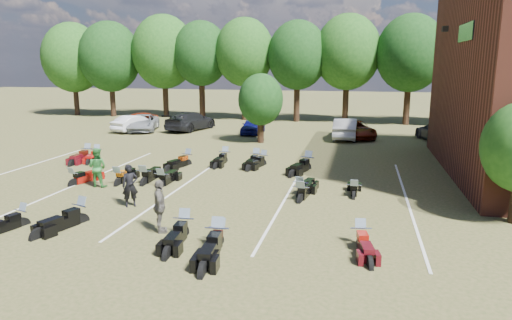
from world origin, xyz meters
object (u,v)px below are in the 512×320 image
(car_4, at_px, (253,126))
(person_green, at_px, (97,167))
(person_grey, at_px, (160,206))
(motorcycle_14, at_px, (88,159))
(person_black, at_px, (130,186))
(motorcycle_3, at_px, (184,237))
(car_0, at_px, (138,121))
(motorcycle_7, at_px, (74,185))

(car_4, height_order, person_green, person_green)
(person_grey, height_order, motorcycle_14, person_grey)
(person_black, relative_size, person_grey, 0.94)
(person_green, xyz_separation_m, motorcycle_3, (6.23, -5.00, -0.91))
(person_black, bearing_deg, motorcycle_3, -71.55)
(person_green, distance_m, person_grey, 7.15)
(car_0, xyz_separation_m, motorcycle_7, (5.83, -17.92, -0.74))
(car_4, bearing_deg, person_grey, -86.96)
(motorcycle_7, bearing_deg, person_black, 166.11)
(car_4, relative_size, motorcycle_14, 1.61)
(person_black, distance_m, motorcycle_3, 4.27)
(car_4, height_order, motorcycle_14, car_4)
(person_green, bearing_deg, car_4, -100.17)
(car_4, relative_size, person_black, 2.25)
(car_4, height_order, person_grey, person_grey)
(car_4, xyz_separation_m, person_grey, (2.05, -22.28, 0.25))
(car_4, distance_m, person_green, 17.78)
(person_black, height_order, person_grey, person_grey)
(person_green, height_order, person_grey, person_green)
(person_grey, relative_size, motorcycle_7, 0.83)
(person_black, bearing_deg, car_0, 82.96)
(person_black, relative_size, motorcycle_7, 0.78)
(car_4, height_order, motorcycle_7, car_4)
(motorcycle_14, bearing_deg, motorcycle_7, -66.83)
(motorcycle_7, relative_size, motorcycle_14, 0.92)
(car_0, bearing_deg, person_black, -54.34)
(car_0, relative_size, person_green, 2.37)
(person_grey, bearing_deg, motorcycle_14, 15.16)
(car_0, bearing_deg, person_grey, -51.98)
(car_4, relative_size, person_green, 2.12)
(person_green, relative_size, person_grey, 1.00)
(person_green, height_order, motorcycle_7, person_green)
(motorcycle_14, bearing_deg, motorcycle_3, -49.25)
(person_grey, bearing_deg, car_4, -22.19)
(person_grey, xyz_separation_m, motorcycle_14, (-9.32, 10.14, -0.91))
(motorcycle_7, bearing_deg, person_grey, 159.48)
(car_4, distance_m, motorcycle_7, 18.13)
(person_grey, bearing_deg, motorcycle_7, 26.74)
(car_4, distance_m, person_black, 19.89)
(motorcycle_3, bearing_deg, car_0, 115.82)
(motorcycle_3, xyz_separation_m, motorcycle_7, (-7.47, 4.93, 0.00))
(person_green, bearing_deg, motorcycle_3, 141.60)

